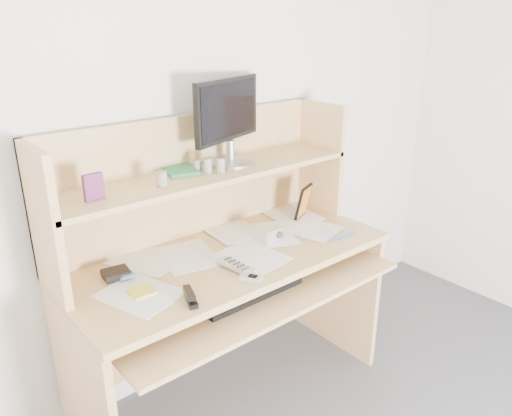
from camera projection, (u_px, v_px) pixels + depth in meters
back_wall at (184, 125)px, 2.16m from camera, size 3.60×0.04×2.50m
desk at (220, 259)px, 2.19m from camera, size 1.40×0.70×1.30m
paper_clutter at (231, 254)px, 2.11m from camera, size 1.32×0.54×0.01m
keyboard at (248, 290)px, 2.00m from camera, size 0.45×0.16×0.03m
tv_remote at (236, 266)px, 1.98m from camera, size 0.08×0.19×0.02m
flip_phone at (251, 277)px, 1.89m from camera, size 0.08×0.09×0.02m
stapler at (191, 295)px, 1.75m from camera, size 0.07×0.12×0.04m
wallet at (116, 273)px, 1.92m from camera, size 0.11×0.09×0.03m
sticky_note_pad at (142, 291)px, 1.82m from camera, size 0.09×0.09×0.01m
digital_camera at (272, 235)px, 2.21m from camera, size 0.10×0.04×0.06m
game_case at (303, 202)px, 2.45m from camera, size 0.11×0.06×0.17m
blue_pen at (343, 236)px, 2.27m from camera, size 0.16×0.03×0.01m
card_box at (93, 187)px, 1.76m from camera, size 0.07×0.03×0.10m
shelf_book at (180, 170)px, 2.09m from camera, size 0.16×0.20×0.02m
chip_stack_a at (162, 179)px, 1.91m from camera, size 0.04×0.04×0.06m
chip_stack_b at (220, 165)px, 2.08m from camera, size 0.05×0.05×0.06m
chip_stack_c at (198, 166)px, 2.10m from camera, size 0.04×0.04×0.05m
chip_stack_d at (208, 166)px, 2.07m from camera, size 0.05×0.05×0.06m
monitor at (228, 119)px, 2.16m from camera, size 0.41×0.21×0.37m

